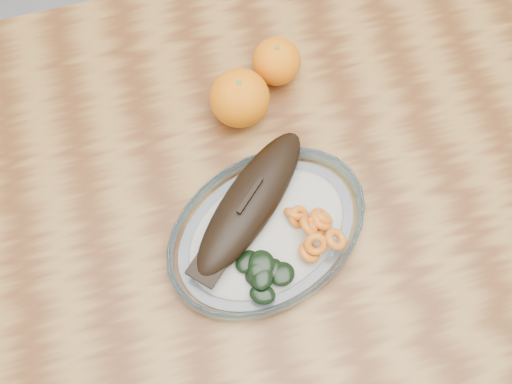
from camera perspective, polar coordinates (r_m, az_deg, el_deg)
ground at (r=1.67m, az=2.39°, el=-8.92°), size 3.00×3.00×0.00m
dining_table at (r=1.05m, az=3.77°, el=-0.67°), size 1.20×0.80×0.75m
plated_meal at (r=0.90m, az=0.92°, el=-3.32°), size 0.70×0.70×0.08m
orange_left at (r=0.96m, az=-1.47°, el=8.35°), size 0.09×0.09×0.09m
orange_right at (r=1.01m, az=1.83°, el=11.52°), size 0.08×0.08×0.08m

